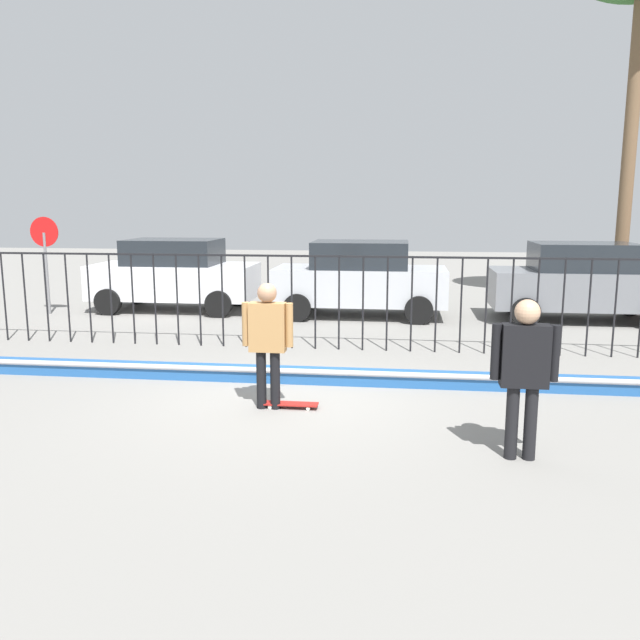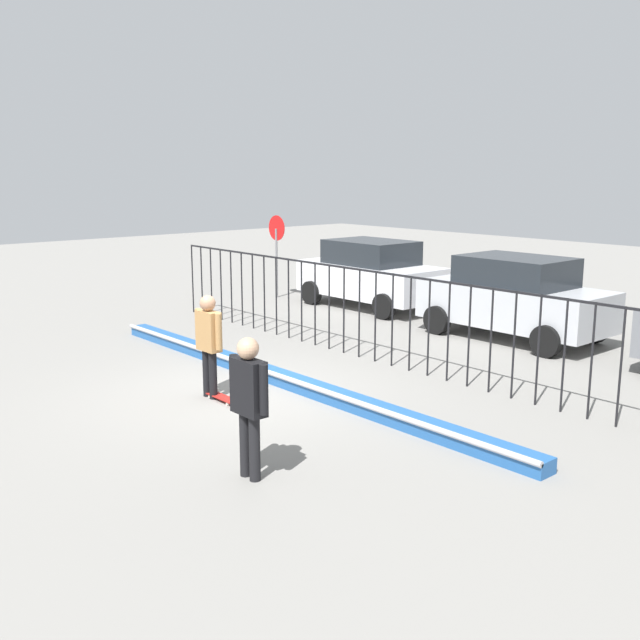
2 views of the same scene
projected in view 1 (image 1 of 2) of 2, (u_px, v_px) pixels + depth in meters
ground_plane at (285, 398)px, 9.61m from camera, size 60.00×60.00×0.00m
bowl_coping_ledge at (295, 375)px, 10.46m from camera, size 11.00×0.41×0.27m
perimeter_fence at (315, 292)px, 12.66m from camera, size 14.04×0.04×1.85m
skateboarder at (268, 334)px, 8.95m from camera, size 0.72×0.27×1.77m
skateboard at (290, 404)px, 9.14m from camera, size 0.80×0.20×0.07m
camera_operator at (524, 365)px, 7.15m from camera, size 0.73×0.28×1.82m
parked_car_white at (175, 274)px, 17.32m from camera, size 4.30×2.12×1.90m
parked_car_silver at (360, 278)px, 16.40m from camera, size 4.30×2.12×1.90m
parked_car_gray at (582, 281)px, 15.75m from camera, size 4.30×2.12×1.90m
stop_sign at (45, 252)px, 16.63m from camera, size 0.76×0.07×2.50m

